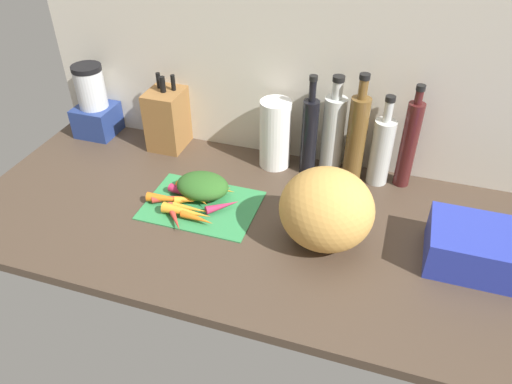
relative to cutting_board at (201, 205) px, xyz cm
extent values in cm
cube|color=#47382B|center=(14.35, 0.19, -1.90)|extent=(170.00, 80.00, 3.00)
cube|color=beige|center=(14.35, 38.69, 29.60)|extent=(170.00, 3.00, 60.00)
cube|color=#338C4C|center=(0.00, 0.00, 0.00)|extent=(34.39, 25.04, 0.80)
cone|color=#B2264C|center=(-1.65, 4.82, 2.15)|extent=(14.87, 4.26, 3.50)
cone|color=orange|center=(0.46, 7.00, 2.08)|extent=(16.48, 3.63, 3.36)
cone|color=orange|center=(2.37, -8.14, 1.67)|extent=(10.88, 4.11, 2.54)
cone|color=orange|center=(-2.63, 0.05, 1.64)|extent=(11.57, 7.10, 2.49)
cone|color=orange|center=(-1.40, -4.20, 1.44)|extent=(12.02, 2.22, 2.08)
cone|color=orange|center=(-9.05, -2.33, 1.88)|extent=(15.47, 5.04, 2.95)
cone|color=orange|center=(-1.64, -6.77, 2.08)|extent=(15.44, 3.51, 3.36)
cone|color=orange|center=(-0.01, 5.42, 2.20)|extent=(14.93, 9.33, 3.59)
cone|color=red|center=(-8.56, -1.08, 1.57)|extent=(13.30, 7.82, 2.35)
cone|color=red|center=(-4.33, -9.73, 1.66)|extent=(9.74, 11.03, 2.53)
cone|color=orange|center=(-3.41, 1.87, 2.04)|extent=(14.75, 10.48, 3.29)
cone|color=#B2264C|center=(-4.22, 1.59, 1.80)|extent=(16.11, 6.20, 2.81)
cone|color=#B2264C|center=(7.25, -0.40, 1.72)|extent=(9.66, 9.11, 2.64)
ellipsoid|color=#2D6023|center=(-1.22, 4.54, 3.94)|extent=(16.71, 12.86, 7.07)
ellipsoid|color=gold|center=(39.11, -4.34, 11.21)|extent=(25.79, 23.77, 23.23)
cube|color=olive|center=(-25.24, 30.74, 10.33)|extent=(11.98, 15.12, 21.45)
cylinder|color=black|center=(-28.03, 32.27, 23.80)|extent=(1.52, 1.52, 5.50)
cylinder|color=black|center=(-25.24, 29.75, 23.80)|extent=(1.97, 1.97, 5.50)
cylinder|color=black|center=(-22.44, 32.17, 23.80)|extent=(1.52, 1.52, 5.50)
cube|color=navy|center=(-55.05, 30.08, 5.18)|extent=(13.98, 13.98, 11.16)
cylinder|color=silver|center=(-55.05, 30.08, 17.79)|extent=(10.49, 10.49, 14.06)
cylinder|color=black|center=(-55.05, 30.08, 25.72)|extent=(10.70, 10.70, 1.80)
cylinder|color=white|center=(14.91, 29.69, 11.55)|extent=(10.42, 10.42, 23.91)
cylinder|color=black|center=(26.57, 29.19, 12.62)|extent=(5.28, 5.28, 26.03)
cylinder|color=black|center=(26.57, 29.19, 29.03)|extent=(2.26, 2.26, 6.81)
cylinder|color=black|center=(26.57, 29.19, 33.24)|extent=(2.60, 2.60, 1.60)
cylinder|color=silver|center=(33.77, 32.00, 12.96)|extent=(7.23, 7.23, 26.73)
cylinder|color=silver|center=(33.77, 32.00, 29.20)|extent=(3.30, 3.30, 5.74)
cylinder|color=black|center=(33.77, 32.00, 32.87)|extent=(3.79, 3.79, 1.60)
cylinder|color=brown|center=(41.58, 29.49, 14.12)|extent=(6.28, 6.28, 29.04)
cylinder|color=brown|center=(41.58, 29.49, 31.72)|extent=(2.82, 2.82, 6.17)
cylinder|color=black|center=(41.58, 29.49, 35.60)|extent=(3.24, 3.24, 1.60)
cylinder|color=silver|center=(49.84, 30.40, 10.72)|extent=(6.84, 6.84, 22.23)
cylinder|color=silver|center=(49.84, 30.40, 25.21)|extent=(2.69, 2.69, 6.75)
cylinder|color=black|center=(49.84, 30.40, 29.38)|extent=(3.09, 3.09, 1.60)
cylinder|color=#471919|center=(57.69, 31.57, 14.01)|extent=(5.16, 5.16, 28.83)
cylinder|color=#471919|center=(57.69, 31.57, 30.55)|extent=(2.37, 2.37, 4.25)
cylinder|color=black|center=(57.69, 31.57, 33.48)|extent=(2.73, 2.73, 1.60)
cube|color=#2838AD|center=(79.16, -0.40, 5.09)|extent=(25.60, 19.53, 10.97)
camera|label=1|loc=(52.58, -107.58, 93.34)|focal=34.23mm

